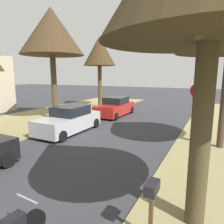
{
  "coord_description": "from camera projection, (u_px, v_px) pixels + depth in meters",
  "views": [
    {
      "loc": [
        5.26,
        3.11,
        3.38
      ],
      "look_at": [
        0.89,
        11.63,
        1.65
      ],
      "focal_mm": 32.6,
      "sensor_mm": 36.0,
      "label": 1
    }
  ],
  "objects": [
    {
      "name": "stop_sign_far",
      "position": [
        197.0,
        98.0,
        10.83
      ],
      "size": [
        0.81,
        0.62,
        2.93
      ],
      "color": "#9EA0A5",
      "rests_on": "grass_verge_right"
    },
    {
      "name": "street_tree_left_mid_b",
      "position": [
        51.0,
        32.0,
        14.54
      ],
      "size": [
        4.6,
        4.6,
        8.1
      ],
      "color": "brown",
      "rests_on": "grass_verge_left"
    },
    {
      "name": "street_tree_left_far",
      "position": [
        99.0,
        52.0,
        21.11
      ],
      "size": [
        3.37,
        3.37,
        7.3
      ],
      "color": "#4F3E25",
      "rests_on": "grass_verge_left"
    },
    {
      "name": "parked_sedan_silver",
      "position": [
        69.0,
        120.0,
        12.2
      ],
      "size": [
        1.97,
        4.42,
        1.57
      ],
      "color": "#BCBCC1",
      "rests_on": "ground"
    },
    {
      "name": "parked_sedan_red",
      "position": [
        115.0,
        107.0,
        17.22
      ],
      "size": [
        1.97,
        4.42,
        1.57
      ],
      "color": "red",
      "rests_on": "ground"
    },
    {
      "name": "curbside_mailbox",
      "position": [
        152.0,
        195.0,
        4.02
      ],
      "size": [
        0.22,
        0.44,
        1.27
      ],
      "color": "brown",
      "rests_on": "grass_verge_right"
    }
  ]
}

